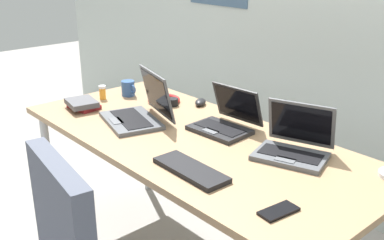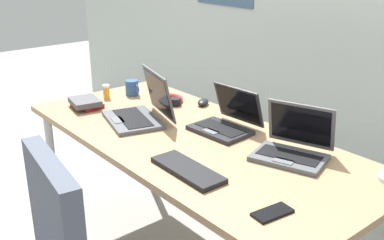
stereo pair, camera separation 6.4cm
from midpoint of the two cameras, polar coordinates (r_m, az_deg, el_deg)
The scene contains 11 objects.
desk at distance 2.11m, azimuth -0.87°, elevation -3.48°, with size 1.80×0.80×0.74m.
laptop_back_left at distance 2.27m, azimuth -7.42°, elevation 1.01°, with size 0.40×0.36×0.25m.
laptop_near_mouse at distance 1.92m, azimuth 11.60°, elevation -3.16°, with size 0.35×0.32×0.21m.
laptop_near_lamp at distance 2.15m, azimuth 3.29°, elevation -0.19°, with size 0.29×0.27×0.20m.
external_keyboard at distance 1.76m, azimuth -1.21°, elevation -6.23°, with size 0.33×0.12×0.02m, color black.
computer_mouse at distance 2.50m, azimuth 0.32°, elevation 2.24°, with size 0.06×0.10×0.03m, color black.
cell_phone at distance 1.53m, azimuth 9.53°, elevation -11.14°, with size 0.06×0.14×0.01m, color black.
headphones at distance 2.56m, azimuth -4.23°, elevation 2.55°, with size 0.21×0.18×0.04m.
pill_bottle at distance 2.65m, azimuth -11.76°, elevation 3.40°, with size 0.04×0.04×0.08m.
book_stack at distance 2.51m, azimuth -14.18°, elevation 1.93°, with size 0.19×0.17×0.05m.
coffee_mug at distance 2.69m, azimuth -8.62°, elevation 3.92°, with size 0.11×0.08×0.09m.
Camera 1 is at (1.44, -1.28, 1.54)m, focal length 42.86 mm.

